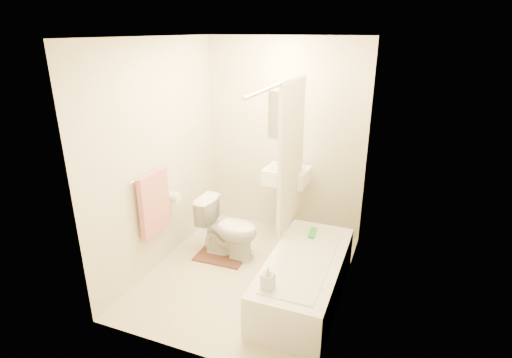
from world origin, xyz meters
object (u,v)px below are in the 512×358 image
at_px(sink, 287,200).
at_px(bath_mat, 222,255).
at_px(toilet, 228,229).
at_px(soap_bottle, 268,278).
at_px(bathtub, 304,278).

xyz_separation_m(sink, bath_mat, (-0.54, -0.73, -0.49)).
xyz_separation_m(toilet, sink, (0.48, 0.67, 0.16)).
height_order(toilet, sink, sink).
bearing_deg(soap_bottle, bath_mat, 133.47).
bearing_deg(bath_mat, sink, 53.39).
bearing_deg(toilet, bathtub, -112.72).
bearing_deg(bath_mat, toilet, 41.34).
relative_size(bath_mat, soap_bottle, 2.73).
bearing_deg(soap_bottle, sink, 102.26).
distance_m(toilet, soap_bottle, 1.33).
height_order(toilet, bath_mat, toilet).
distance_m(toilet, sink, 0.84).
xyz_separation_m(toilet, bath_mat, (-0.06, -0.05, -0.33)).
xyz_separation_m(bathtub, soap_bottle, (-0.17, -0.57, 0.32)).
relative_size(bathtub, soap_bottle, 7.37).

